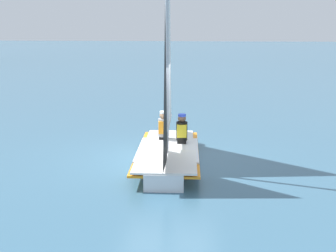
# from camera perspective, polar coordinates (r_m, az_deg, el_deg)

# --- Properties ---
(ground_plane) EXTENTS (260.00, 260.00, 0.00)m
(ground_plane) POSITION_cam_1_polar(r_m,az_deg,el_deg) (10.91, -0.00, -5.03)
(ground_plane) COLOR #38607A
(sailboat_main) EXTENTS (4.24, 1.95, 5.95)m
(sailboat_main) POSITION_cam_1_polar(r_m,az_deg,el_deg) (10.71, 0.01, -0.41)
(sailboat_main) COLOR silver
(sailboat_main) RESTS_ON ground_plane
(sailor_helm) EXTENTS (0.36, 0.33, 1.16)m
(sailor_helm) POSITION_cam_1_polar(r_m,az_deg,el_deg) (11.34, 1.88, -1.03)
(sailor_helm) COLOR black
(sailor_helm) RESTS_ON ground_plane
(sailor_crew) EXTENTS (0.36, 0.33, 1.16)m
(sailor_crew) POSITION_cam_1_polar(r_m,az_deg,el_deg) (11.74, -0.61, -0.54)
(sailor_crew) COLOR black
(sailor_crew) RESTS_ON ground_plane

